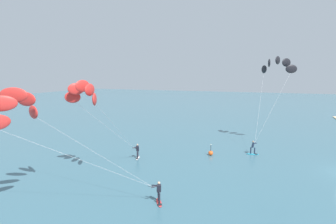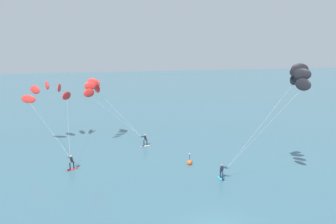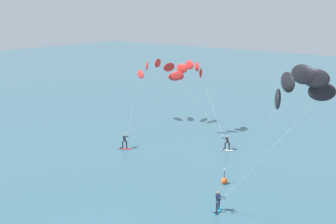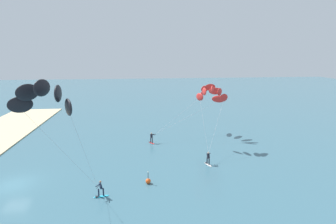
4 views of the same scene
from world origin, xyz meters
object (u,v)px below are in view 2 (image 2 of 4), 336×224
kitesurfer_nearshore (48,94)px  kitesurfer_far_out (96,89)px  kitesurfer_mid_water (295,81)px  marker_buoy (190,162)px

kitesurfer_nearshore → kitesurfer_far_out: bearing=-10.2°
kitesurfer_mid_water → marker_buoy: bearing=140.5°
marker_buoy → kitesurfer_mid_water: bearing=-39.5°
kitesurfer_mid_water → kitesurfer_far_out: 24.99m
kitesurfer_mid_water → kitesurfer_nearshore: bearing=144.8°
kitesurfer_far_out → kitesurfer_mid_water: bearing=-41.3°
kitesurfer_nearshore → marker_buoy: 20.76m
kitesurfer_far_out → marker_buoy: (10.36, -9.55, -7.31)m
kitesurfer_nearshore → marker_buoy: size_ratio=8.91×
kitesurfer_nearshore → marker_buoy: bearing=-32.9°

